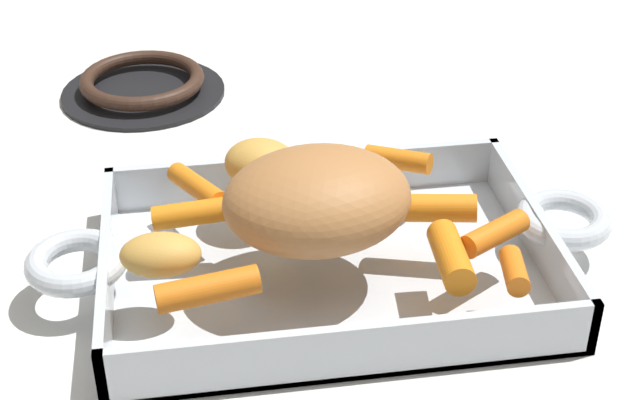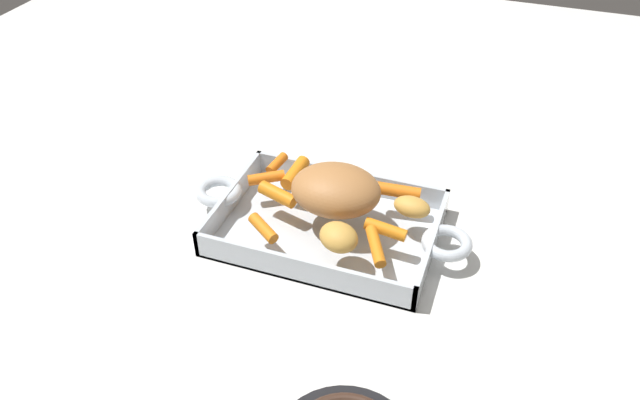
% 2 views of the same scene
% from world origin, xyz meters
% --- Properties ---
extents(ground_plane, '(2.29, 2.29, 0.00)m').
position_xyz_m(ground_plane, '(0.00, 0.00, 0.00)').
color(ground_plane, silver).
extents(roasting_dish, '(0.46, 0.24, 0.05)m').
position_xyz_m(roasting_dish, '(0.00, 0.00, 0.01)').
color(roasting_dish, silver).
rests_on(roasting_dish, ground_plane).
extents(pork_roast, '(0.15, 0.12, 0.07)m').
position_xyz_m(pork_roast, '(0.01, 0.01, 0.08)').
color(pork_roast, '#B07440').
rests_on(pork_roast, roasting_dish).
extents(baby_carrot_southwest, '(0.07, 0.02, 0.03)m').
position_xyz_m(baby_carrot_southwest, '(0.10, -0.02, 0.05)').
color(baby_carrot_southwest, orange).
rests_on(baby_carrot_southwest, roasting_dish).
extents(baby_carrot_center_left, '(0.06, 0.05, 0.02)m').
position_xyz_m(baby_carrot_center_left, '(-0.07, -0.08, 0.05)').
color(baby_carrot_center_left, orange).
rests_on(baby_carrot_center_left, roasting_dish).
extents(baby_carrot_long, '(0.07, 0.04, 0.03)m').
position_xyz_m(baby_carrot_long, '(-0.08, 0.00, 0.06)').
color(baby_carrot_long, orange).
rests_on(baby_carrot_long, roasting_dish).
extents(baby_carrot_northeast, '(0.06, 0.05, 0.02)m').
position_xyz_m(baby_carrot_northeast, '(-0.12, 0.04, 0.05)').
color(baby_carrot_northeast, orange).
rests_on(baby_carrot_northeast, roasting_dish).
extents(baby_carrot_short, '(0.03, 0.05, 0.02)m').
position_xyz_m(baby_carrot_short, '(-0.12, 0.08, 0.05)').
color(baby_carrot_short, orange).
rests_on(baby_carrot_short, roasting_dish).
extents(baby_carrot_center_right, '(0.05, 0.07, 0.02)m').
position_xyz_m(baby_carrot_center_right, '(0.10, -0.06, 0.05)').
color(baby_carrot_center_right, orange).
rests_on(baby_carrot_center_right, roasting_dish).
extents(baby_carrot_southeast, '(0.03, 0.07, 0.03)m').
position_xyz_m(baby_carrot_southeast, '(-0.08, 0.06, 0.06)').
color(baby_carrot_southeast, orange).
rests_on(baby_carrot_southeast, roasting_dish).
extents(baby_carrot_northwest, '(0.07, 0.03, 0.02)m').
position_xyz_m(baby_carrot_northwest, '(0.09, 0.07, 0.06)').
color(baby_carrot_northwest, orange).
rests_on(baby_carrot_northwest, roasting_dish).
extents(potato_halved, '(0.06, 0.05, 0.03)m').
position_xyz_m(potato_halved, '(0.13, 0.04, 0.06)').
color(potato_halved, gold).
rests_on(potato_halved, roasting_dish).
extents(potato_golden_small, '(0.08, 0.07, 0.04)m').
position_xyz_m(potato_golden_small, '(0.04, -0.07, 0.06)').
color(potato_golden_small, gold).
rests_on(potato_golden_small, roasting_dish).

